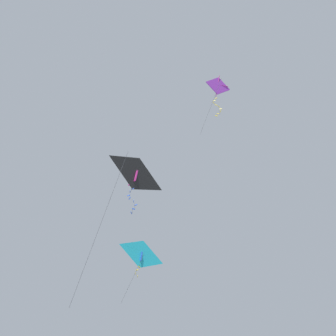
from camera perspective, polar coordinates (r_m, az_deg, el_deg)
kite_diamond_highest at (r=36.08m, az=5.62°, el=9.10°), size 2.43×1.49×7.21m
kite_delta_low_drifter at (r=28.58m, az=-3.71°, el=-0.74°), size 3.52×3.29×9.77m
kite_delta_near_left at (r=32.40m, az=-3.07°, el=-9.73°), size 2.01×1.63×4.65m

